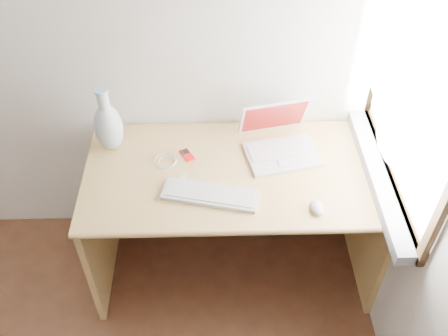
{
  "coord_description": "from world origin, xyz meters",
  "views": [
    {
      "loc": [
        0.93,
        -0.31,
        2.43
      ],
      "look_at": [
        0.97,
        1.35,
        0.81
      ],
      "focal_mm": 40.0,
      "sensor_mm": 36.0,
      "label": 1
    }
  ],
  "objects_px": {
    "laptop": "(282,142)",
    "external_keyboard": "(210,195)",
    "desk": "(234,189)",
    "vase": "(108,126)"
  },
  "relations": [
    {
      "from": "desk",
      "to": "external_keyboard",
      "type": "relative_size",
      "value": 3.2
    },
    {
      "from": "laptop",
      "to": "vase",
      "type": "xyz_separation_m",
      "value": [
        -0.84,
        0.04,
        0.09
      ]
    },
    {
      "from": "desk",
      "to": "external_keyboard",
      "type": "xyz_separation_m",
      "value": [
        -0.12,
        -0.25,
        0.23
      ]
    },
    {
      "from": "desk",
      "to": "external_keyboard",
      "type": "bearing_deg",
      "value": -116.18
    },
    {
      "from": "desk",
      "to": "laptop",
      "type": "distance_m",
      "value": 0.36
    },
    {
      "from": "laptop",
      "to": "external_keyboard",
      "type": "relative_size",
      "value": 0.85
    },
    {
      "from": "desk",
      "to": "laptop",
      "type": "height_order",
      "value": "laptop"
    },
    {
      "from": "external_keyboard",
      "to": "laptop",
      "type": "bearing_deg",
      "value": 53.43
    },
    {
      "from": "laptop",
      "to": "vase",
      "type": "bearing_deg",
      "value": 165.44
    },
    {
      "from": "vase",
      "to": "external_keyboard",
      "type": "bearing_deg",
      "value": -35.28
    }
  ]
}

